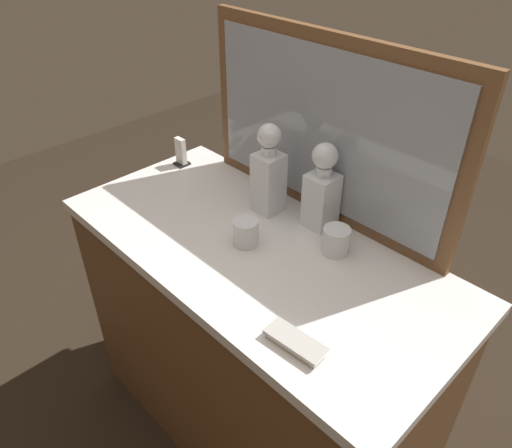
% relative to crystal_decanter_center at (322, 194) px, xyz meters
% --- Properties ---
extents(ground_plane, '(6.00, 6.00, 0.00)m').
position_rel_crystal_decanter_center_xyz_m(ground_plane, '(-0.06, -0.22, -1.04)').
color(ground_plane, '#2D2319').
extents(dresser, '(1.29, 0.61, 0.92)m').
position_rel_crystal_decanter_center_xyz_m(dresser, '(-0.06, -0.22, -0.57)').
color(dresser, brown).
rests_on(dresser, ground_plane).
extents(dresser_mirror, '(0.94, 0.03, 0.57)m').
position_rel_crystal_decanter_center_xyz_m(dresser_mirror, '(-0.06, 0.07, 0.17)').
color(dresser_mirror, brown).
rests_on(dresser_mirror, dresser).
extents(crystal_decanter_center, '(0.09, 0.09, 0.29)m').
position_rel_crystal_decanter_center_xyz_m(crystal_decanter_center, '(0.00, 0.00, 0.00)').
color(crystal_decanter_center, white).
rests_on(crystal_decanter_center, dresser).
extents(crystal_decanter_rear, '(0.09, 0.09, 0.31)m').
position_rel_crystal_decanter_center_xyz_m(crystal_decanter_rear, '(-0.18, -0.06, 0.01)').
color(crystal_decanter_rear, white).
rests_on(crystal_decanter_rear, dresser).
extents(crystal_tumbler_center, '(0.08, 0.08, 0.08)m').
position_rel_crystal_decanter_center_xyz_m(crystal_tumbler_center, '(-0.09, -0.24, -0.08)').
color(crystal_tumbler_center, white).
rests_on(crystal_tumbler_center, dresser).
extents(crystal_tumbler_right, '(0.08, 0.08, 0.08)m').
position_rel_crystal_decanter_center_xyz_m(crystal_tumbler_right, '(0.12, -0.07, -0.08)').
color(crystal_tumbler_right, white).
rests_on(crystal_tumbler_right, dresser).
extents(silver_brush_far_left, '(0.16, 0.07, 0.02)m').
position_rel_crystal_decanter_center_xyz_m(silver_brush_far_left, '(0.28, -0.43, -0.10)').
color(silver_brush_far_left, '#B7A88C').
rests_on(silver_brush_far_left, dresser).
extents(napkin_holder, '(0.05, 0.05, 0.11)m').
position_rel_crystal_decanter_center_xyz_m(napkin_holder, '(-0.63, -0.07, -0.07)').
color(napkin_holder, black).
rests_on(napkin_holder, dresser).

